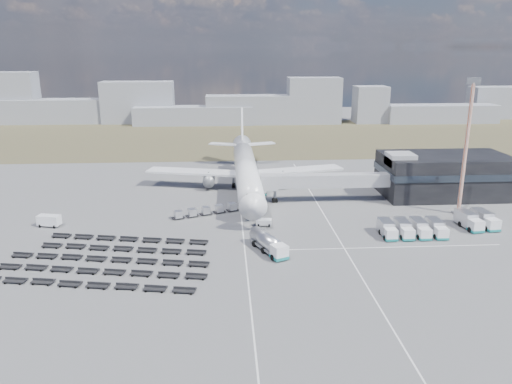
{
  "coord_description": "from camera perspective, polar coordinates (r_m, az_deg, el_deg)",
  "views": [
    {
      "loc": [
        -5.16,
        -90.46,
        35.0
      ],
      "look_at": [
        1.48,
        15.73,
        4.0
      ],
      "focal_mm": 35.0,
      "sensor_mm": 36.0,
      "label": 1
    }
  ],
  "objects": [
    {
      "name": "floodlight_mast",
      "position": [
        113.97,
        22.86,
        4.64
      ],
      "size": [
        2.73,
        2.24,
        29.07
      ],
      "rotation": [
        0.0,
        0.0,
        -0.42
      ],
      "color": "#BB481E",
      "rests_on": "ground"
    },
    {
      "name": "ground",
      "position": [
        97.13,
        -0.29,
        -4.88
      ],
      "size": [
        420.0,
        420.0,
        0.0
      ],
      "primitive_type": "plane",
      "color": "#565659",
      "rests_on": "ground"
    },
    {
      "name": "utility_van",
      "position": [
        109.32,
        -22.57,
        -3.07
      ],
      "size": [
        4.79,
        2.93,
        2.37
      ],
      "primitive_type": "cube",
      "rotation": [
        0.0,
        0.0,
        -0.22
      ],
      "color": "white",
      "rests_on": "ground"
    },
    {
      "name": "lane_markings",
      "position": [
        100.9,
        5.17,
        -4.12
      ],
      "size": [
        47.12,
        110.0,
        0.01
      ],
      "color": "silver",
      "rests_on": "ground"
    },
    {
      "name": "catering_truck",
      "position": [
        124.03,
        0.42,
        0.62
      ],
      "size": [
        2.9,
        6.84,
        3.12
      ],
      "rotation": [
        0.0,
        0.0,
        0.02
      ],
      "color": "white",
      "rests_on": "ground"
    },
    {
      "name": "fuel_tanker",
      "position": [
        88.62,
        1.43,
        -5.88
      ],
      "size": [
        6.44,
        10.29,
        3.27
      ],
      "rotation": [
        0.0,
        0.0,
        0.42
      ],
      "color": "white",
      "rests_on": "ground"
    },
    {
      "name": "skyline",
      "position": [
        242.27,
        -5.48,
        9.79
      ],
      "size": [
        300.49,
        26.38,
        23.82
      ],
      "color": "gray",
      "rests_on": "ground"
    },
    {
      "name": "terminal",
      "position": [
        129.53,
        20.67,
        1.91
      ],
      "size": [
        30.4,
        16.4,
        11.0
      ],
      "color": "black",
      "rests_on": "ground"
    },
    {
      "name": "grass_strip",
      "position": [
        203.55,
        -2.08,
        6.33
      ],
      "size": [
        420.0,
        90.0,
        0.01
      ],
      "primitive_type": "cube",
      "color": "#483E2B",
      "rests_on": "ground"
    },
    {
      "name": "service_trucks_far",
      "position": [
        109.7,
        23.93,
        -2.94
      ],
      "size": [
        6.87,
        7.92,
        2.92
      ],
      "rotation": [
        0.0,
        0.0,
        0.12
      ],
      "color": "white",
      "rests_on": "ground"
    },
    {
      "name": "uld_row",
      "position": [
        108.84,
        -4.98,
        -2.03
      ],
      "size": [
        17.36,
        8.22,
        1.64
      ],
      "rotation": [
        0.0,
        0.0,
        0.38
      ],
      "color": "black",
      "rests_on": "ground"
    },
    {
      "name": "service_trucks_near",
      "position": [
        100.65,
        17.4,
        -4.01
      ],
      "size": [
        12.02,
        6.66,
        2.67
      ],
      "rotation": [
        0.0,
        0.0,
        -0.0
      ],
      "color": "white",
      "rests_on": "ground"
    },
    {
      "name": "pushback_tug",
      "position": [
        101.45,
        0.91,
        -3.52
      ],
      "size": [
        3.25,
        2.08,
        1.41
      ],
      "primitive_type": "cube",
      "rotation": [
        0.0,
        0.0,
        -0.12
      ],
      "color": "white",
      "rests_on": "ground"
    },
    {
      "name": "airliner",
      "position": [
        126.48,
        -1.14,
        2.66
      ],
      "size": [
        51.59,
        64.53,
        17.62
      ],
      "color": "white",
      "rests_on": "ground"
    },
    {
      "name": "jet_bridge",
      "position": [
        116.77,
        6.94,
        1.26
      ],
      "size": [
        30.3,
        3.8,
        7.05
      ],
      "color": "#939399",
      "rests_on": "ground"
    },
    {
      "name": "baggage_dollies",
      "position": [
        88.81,
        -16.55,
        -7.4
      ],
      "size": [
        37.16,
        26.18,
        0.8
      ],
      "rotation": [
        0.0,
        0.0,
        -0.18
      ],
      "color": "black",
      "rests_on": "ground"
    }
  ]
}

